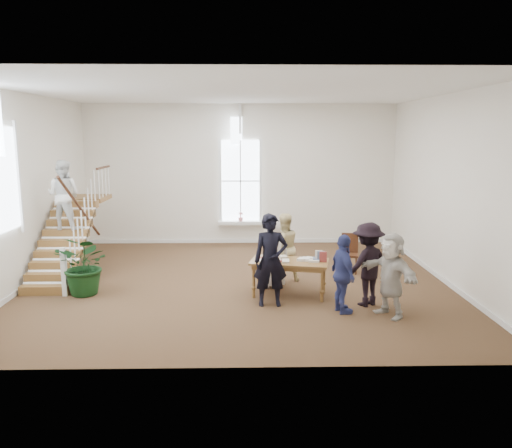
{
  "coord_description": "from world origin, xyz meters",
  "views": [
    {
      "loc": [
        0.16,
        -11.68,
        3.56
      ],
      "look_at": [
        0.42,
        0.4,
        1.36
      ],
      "focal_mm": 35.0,
      "sensor_mm": 36.0,
      "label": 1
    }
  ],
  "objects_px": {
    "elderly_woman": "(272,253)",
    "person_yellow": "(284,247)",
    "side_chair": "(350,251)",
    "library_table": "(289,264)",
    "floor_plant": "(86,265)",
    "woman_cluster_b": "(368,264)",
    "woman_cluster_c": "(391,275)",
    "woman_cluster_a": "(343,274)",
    "police_officer": "(271,260)"
  },
  "relations": [
    {
      "from": "floor_plant",
      "to": "side_chair",
      "type": "height_order",
      "value": "floor_plant"
    },
    {
      "from": "library_table",
      "to": "side_chair",
      "type": "distance_m",
      "value": 2.57
    },
    {
      "from": "floor_plant",
      "to": "side_chair",
      "type": "distance_m",
      "value": 6.5
    },
    {
      "from": "elderly_woman",
      "to": "person_yellow",
      "type": "distance_m",
      "value": 0.58
    },
    {
      "from": "elderly_woman",
      "to": "floor_plant",
      "type": "bearing_deg",
      "value": -1.57
    },
    {
      "from": "library_table",
      "to": "floor_plant",
      "type": "height_order",
      "value": "floor_plant"
    },
    {
      "from": "woman_cluster_c",
      "to": "woman_cluster_a",
      "type": "bearing_deg",
      "value": -130.94
    },
    {
      "from": "library_table",
      "to": "woman_cluster_b",
      "type": "height_order",
      "value": "woman_cluster_b"
    },
    {
      "from": "library_table",
      "to": "police_officer",
      "type": "relative_size",
      "value": 0.94
    },
    {
      "from": "police_officer",
      "to": "elderly_woman",
      "type": "relative_size",
      "value": 1.18
    },
    {
      "from": "library_table",
      "to": "person_yellow",
      "type": "xyz_separation_m",
      "value": [
        -0.05,
        1.1,
        0.13
      ]
    },
    {
      "from": "woman_cluster_a",
      "to": "woman_cluster_b",
      "type": "relative_size",
      "value": 0.91
    },
    {
      "from": "woman_cluster_a",
      "to": "side_chair",
      "type": "distance_m",
      "value": 3.11
    },
    {
      "from": "person_yellow",
      "to": "floor_plant",
      "type": "distance_m",
      "value": 4.58
    },
    {
      "from": "person_yellow",
      "to": "woman_cluster_c",
      "type": "bearing_deg",
      "value": 112.22
    },
    {
      "from": "woman_cluster_a",
      "to": "floor_plant",
      "type": "height_order",
      "value": "woman_cluster_a"
    },
    {
      "from": "elderly_woman",
      "to": "floor_plant",
      "type": "height_order",
      "value": "elderly_woman"
    },
    {
      "from": "elderly_woman",
      "to": "side_chair",
      "type": "distance_m",
      "value": 2.46
    },
    {
      "from": "elderly_woman",
      "to": "person_yellow",
      "type": "height_order",
      "value": "person_yellow"
    },
    {
      "from": "elderly_woman",
      "to": "woman_cluster_b",
      "type": "distance_m",
      "value": 2.3
    },
    {
      "from": "police_officer",
      "to": "person_yellow",
      "type": "relative_size",
      "value": 1.16
    },
    {
      "from": "person_yellow",
      "to": "side_chair",
      "type": "relative_size",
      "value": 1.66
    },
    {
      "from": "library_table",
      "to": "woman_cluster_a",
      "type": "bearing_deg",
      "value": -37.08
    },
    {
      "from": "police_officer",
      "to": "woman_cluster_c",
      "type": "relative_size",
      "value": 1.16
    },
    {
      "from": "person_yellow",
      "to": "side_chair",
      "type": "xyz_separation_m",
      "value": [
        1.78,
        0.79,
        -0.27
      ]
    },
    {
      "from": "person_yellow",
      "to": "woman_cluster_b",
      "type": "height_order",
      "value": "woman_cluster_b"
    },
    {
      "from": "police_officer",
      "to": "woman_cluster_c",
      "type": "height_order",
      "value": "police_officer"
    },
    {
      "from": "floor_plant",
      "to": "police_officer",
      "type": "bearing_deg",
      "value": -11.0
    },
    {
      "from": "police_officer",
      "to": "woman_cluster_b",
      "type": "xyz_separation_m",
      "value": [
        2.02,
        -0.02,
        -0.09
      ]
    },
    {
      "from": "person_yellow",
      "to": "floor_plant",
      "type": "relative_size",
      "value": 1.23
    },
    {
      "from": "police_officer",
      "to": "floor_plant",
      "type": "distance_m",
      "value": 4.17
    },
    {
      "from": "library_table",
      "to": "elderly_woman",
      "type": "bearing_deg",
      "value": 132.36
    },
    {
      "from": "library_table",
      "to": "woman_cluster_b",
      "type": "relative_size",
      "value": 1.04
    },
    {
      "from": "person_yellow",
      "to": "woman_cluster_a",
      "type": "xyz_separation_m",
      "value": [
        1.02,
        -2.22,
        -0.04
      ]
    },
    {
      "from": "elderly_woman",
      "to": "woman_cluster_b",
      "type": "xyz_separation_m",
      "value": [
        1.92,
        -1.27,
        0.05
      ]
    },
    {
      "from": "woman_cluster_a",
      "to": "woman_cluster_c",
      "type": "bearing_deg",
      "value": -115.43
    },
    {
      "from": "library_table",
      "to": "woman_cluster_b",
      "type": "distance_m",
      "value": 1.72
    },
    {
      "from": "elderly_woman",
      "to": "woman_cluster_c",
      "type": "distance_m",
      "value": 2.94
    },
    {
      "from": "woman_cluster_a",
      "to": "elderly_woman",
      "type": "bearing_deg",
      "value": 24.59
    },
    {
      "from": "woman_cluster_b",
      "to": "woman_cluster_c",
      "type": "distance_m",
      "value": 0.72
    },
    {
      "from": "side_chair",
      "to": "person_yellow",
      "type": "bearing_deg",
      "value": -144.42
    },
    {
      "from": "library_table",
      "to": "woman_cluster_b",
      "type": "bearing_deg",
      "value": -11.13
    },
    {
      "from": "person_yellow",
      "to": "library_table",
      "type": "bearing_deg",
      "value": 76.36
    },
    {
      "from": "library_table",
      "to": "floor_plant",
      "type": "relative_size",
      "value": 1.35
    },
    {
      "from": "woman_cluster_c",
      "to": "side_chair",
      "type": "distance_m",
      "value": 3.22
    },
    {
      "from": "police_officer",
      "to": "woman_cluster_b",
      "type": "distance_m",
      "value": 2.02
    },
    {
      "from": "elderly_woman",
      "to": "library_table",
      "type": "bearing_deg",
      "value": 112.48
    },
    {
      "from": "person_yellow",
      "to": "woman_cluster_a",
      "type": "distance_m",
      "value": 2.44
    },
    {
      "from": "woman_cluster_b",
      "to": "woman_cluster_c",
      "type": "bearing_deg",
      "value": 85.59
    },
    {
      "from": "elderly_woman",
      "to": "person_yellow",
      "type": "bearing_deg",
      "value": -128.77
    }
  ]
}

